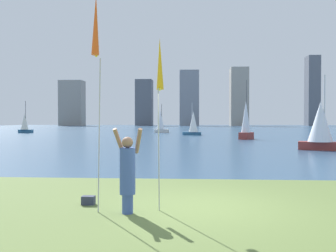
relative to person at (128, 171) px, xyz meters
name	(u,v)px	position (x,y,z in m)	size (l,w,h in m)	color
ground	(193,132)	(1.65, 51.64, -0.94)	(120.00, 138.00, 0.12)	#5B7038
person	(128,171)	(0.00, 0.00, 0.00)	(0.66, 0.48, 1.79)	#3F59A5
kite_flag_left	(96,30)	(-0.64, -0.09, 2.92)	(0.16, 0.51, 4.57)	#B2B2B7
kite_flag_right	(160,68)	(0.64, 0.45, 2.21)	(0.16, 0.57, 3.74)	#B2B2B7
bag	(88,200)	(-1.04, 0.72, -0.78)	(0.29, 0.19, 0.20)	#33384C
sailboat_0	(193,124)	(1.53, 38.53, 0.55)	(2.33, 1.21, 4.02)	#2D6084
sailboat_1	(246,122)	(6.69, 29.23, 0.80)	(1.69, 2.01, 5.85)	maroon
sailboat_2	(321,126)	(9.60, 16.58, 0.66)	(3.17, 1.99, 4.80)	maroon
sailboat_3	(161,123)	(-3.15, 46.26, 0.61)	(2.23, 1.17, 4.19)	silver
sailboat_4	(25,123)	(-22.60, 44.14, 0.53)	(2.12, 1.11, 4.61)	#2D6084
skyline_tower_0	(72,103)	(-35.70, 105.26, 6.09)	(7.13, 5.18, 13.94)	gray
skyline_tower_1	(144,103)	(-13.50, 107.98, 6.28)	(5.15, 5.35, 14.32)	#565B66
skyline_tower_2	(189,98)	(0.66, 106.08, 7.57)	(5.86, 4.21, 16.90)	gray
skyline_tower_3	(239,97)	(15.65, 105.85, 7.87)	(5.27, 6.07, 17.51)	gray
skyline_tower_4	(312,91)	(38.06, 107.80, 9.71)	(3.58, 4.63, 21.19)	#565B66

